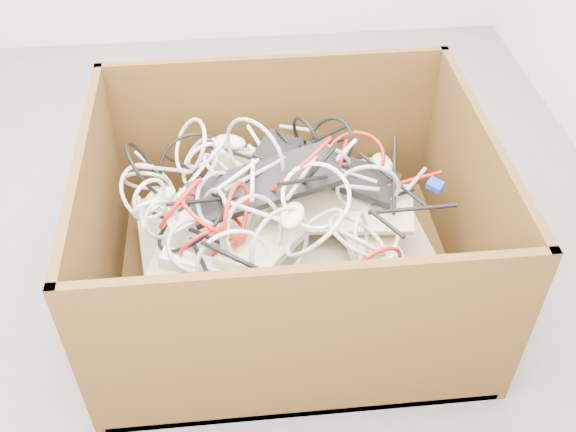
{
  "coord_description": "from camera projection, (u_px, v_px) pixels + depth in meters",
  "views": [
    {
      "loc": [
        0.11,
        -1.65,
        1.65
      ],
      "look_at": [
        0.25,
        -0.2,
        0.3
      ],
      "focal_mm": 41.69,
      "sensor_mm": 36.0,
      "label": 1
    }
  ],
  "objects": [
    {
      "name": "ground",
      "position": [
        212.0,
        246.0,
        2.32
      ],
      "size": [
        3.0,
        3.0,
        0.0
      ],
      "primitive_type": "plane",
      "color": "#5A5A5D",
      "rests_on": "ground"
    },
    {
      "name": "cardboard_box",
      "position": [
        284.0,
        255.0,
        2.08
      ],
      "size": [
        1.13,
        0.94,
        0.59
      ],
      "color": "#3E260F",
      "rests_on": "ground"
    },
    {
      "name": "keyboard_pile",
      "position": [
        295.0,
        222.0,
        2.02
      ],
      "size": [
        0.81,
        0.77,
        0.36
      ],
      "color": "beige",
      "rests_on": "cardboard_box"
    },
    {
      "name": "mice_scatter",
      "position": [
        257.0,
        199.0,
        1.95
      ],
      "size": [
        0.79,
        0.65,
        0.17
      ],
      "color": "beige",
      "rests_on": "keyboard_pile"
    },
    {
      "name": "power_strip_left",
      "position": [
        218.0,
        206.0,
        1.93
      ],
      "size": [
        0.3,
        0.16,
        0.12
      ],
      "primitive_type": "cube",
      "rotation": [
        0.14,
        -0.26,
        0.36
      ],
      "color": "silver",
      "rests_on": "keyboard_pile"
    },
    {
      "name": "power_strip_right",
      "position": [
        208.0,
        268.0,
        1.79
      ],
      "size": [
        0.26,
        0.11,
        0.09
      ],
      "primitive_type": "cube",
      "rotation": [
        -0.1,
        0.17,
        -0.25
      ],
      "color": "silver",
      "rests_on": "keyboard_pile"
    },
    {
      "name": "vga_plug",
      "position": [
        435.0,
        185.0,
        1.99
      ],
      "size": [
        0.06,
        0.06,
        0.03
      ],
      "primitive_type": "cube",
      "rotation": [
        0.09,
        0.14,
        -0.65
      ],
      "color": "#0C33BC",
      "rests_on": "keyboard_pile"
    },
    {
      "name": "cable_tangle",
      "position": [
        254.0,
        198.0,
        1.91
      ],
      "size": [
        0.99,
        0.77,
        0.43
      ],
      "color": "silver",
      "rests_on": "keyboard_pile"
    }
  ]
}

